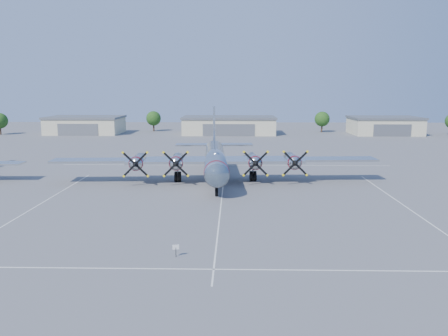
{
  "coord_description": "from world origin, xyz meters",
  "views": [
    {
      "loc": [
        1.51,
        -53.84,
        13.78
      ],
      "look_at": [
        0.2,
        4.46,
        3.2
      ],
      "focal_mm": 35.0,
      "sensor_mm": 36.0,
      "label": 1
    }
  ],
  "objects_px": {
    "tree_far_west": "(0,121)",
    "tree_east": "(322,119)",
    "info_placard": "(176,248)",
    "hangar_center": "(229,125)",
    "tree_west": "(154,118)",
    "main_bomber_b29": "(215,179)",
    "hangar_east": "(384,125)",
    "hangar_west": "(85,125)"
  },
  "relations": [
    {
      "from": "hangar_east",
      "to": "info_placard",
      "type": "xyz_separation_m",
      "value": [
        -51.27,
        -101.48,
        -1.97
      ]
    },
    {
      "from": "hangar_center",
      "to": "tree_far_west",
      "type": "distance_m",
      "value": 70.13
    },
    {
      "from": "hangar_center",
      "to": "info_placard",
      "type": "relative_size",
      "value": 26.97
    },
    {
      "from": "tree_far_west",
      "to": "hangar_center",
      "type": "bearing_deg",
      "value": 3.24
    },
    {
      "from": "info_placard",
      "to": "tree_far_west",
      "type": "bearing_deg",
      "value": 111.86
    },
    {
      "from": "hangar_east",
      "to": "hangar_west",
      "type": "bearing_deg",
      "value": -180.0
    },
    {
      "from": "hangar_center",
      "to": "hangar_east",
      "type": "bearing_deg",
      "value": 0.0
    },
    {
      "from": "hangar_west",
      "to": "tree_far_west",
      "type": "relative_size",
      "value": 3.4
    },
    {
      "from": "hangar_west",
      "to": "tree_east",
      "type": "height_order",
      "value": "tree_east"
    },
    {
      "from": "hangar_center",
      "to": "tree_east",
      "type": "bearing_deg",
      "value": 11.38
    },
    {
      "from": "tree_west",
      "to": "hangar_west",
      "type": "bearing_deg",
      "value": -158.11
    },
    {
      "from": "hangar_west",
      "to": "tree_east",
      "type": "distance_m",
      "value": 75.26
    },
    {
      "from": "hangar_east",
      "to": "info_placard",
      "type": "distance_m",
      "value": 113.71
    },
    {
      "from": "hangar_center",
      "to": "tree_east",
      "type": "height_order",
      "value": "tree_east"
    },
    {
      "from": "tree_far_west",
      "to": "hangar_west",
      "type": "bearing_deg",
      "value": 9.01
    },
    {
      "from": "hangar_center",
      "to": "tree_far_west",
      "type": "xyz_separation_m",
      "value": [
        -70.0,
        -3.96,
        1.51
      ]
    },
    {
      "from": "tree_far_west",
      "to": "tree_west",
      "type": "relative_size",
      "value": 1.0
    },
    {
      "from": "tree_west",
      "to": "main_bomber_b29",
      "type": "height_order",
      "value": "tree_west"
    },
    {
      "from": "info_placard",
      "to": "hangar_east",
      "type": "bearing_deg",
      "value": 50.67
    },
    {
      "from": "tree_far_west",
      "to": "info_placard",
      "type": "height_order",
      "value": "tree_far_west"
    },
    {
      "from": "tree_far_west",
      "to": "tree_east",
      "type": "bearing_deg",
      "value": 5.71
    },
    {
      "from": "hangar_east",
      "to": "tree_west",
      "type": "distance_m",
      "value": 73.46
    },
    {
      "from": "hangar_east",
      "to": "hangar_center",
      "type": "bearing_deg",
      "value": -180.0
    },
    {
      "from": "hangar_west",
      "to": "main_bomber_b29",
      "type": "xyz_separation_m",
      "value": [
        43.65,
        -69.1,
        -2.71
      ]
    },
    {
      "from": "hangar_center",
      "to": "tree_west",
      "type": "relative_size",
      "value": 4.31
    },
    {
      "from": "hangar_center",
      "to": "tree_east",
      "type": "relative_size",
      "value": 4.31
    },
    {
      "from": "hangar_west",
      "to": "info_placard",
      "type": "height_order",
      "value": "hangar_west"
    },
    {
      "from": "hangar_east",
      "to": "tree_west",
      "type": "xyz_separation_m",
      "value": [
        -73.0,
        8.04,
        1.51
      ]
    },
    {
      "from": "tree_far_west",
      "to": "main_bomber_b29",
      "type": "relative_size",
      "value": 0.14
    },
    {
      "from": "tree_west",
      "to": "tree_east",
      "type": "height_order",
      "value": "same"
    },
    {
      "from": "hangar_west",
      "to": "hangar_east",
      "type": "relative_size",
      "value": 1.1
    },
    {
      "from": "hangar_center",
      "to": "info_placard",
      "type": "bearing_deg",
      "value": -91.84
    },
    {
      "from": "hangar_center",
      "to": "tree_east",
      "type": "distance_m",
      "value": 30.64
    },
    {
      "from": "tree_far_west",
      "to": "main_bomber_b29",
      "type": "bearing_deg",
      "value": -43.49
    },
    {
      "from": "hangar_center",
      "to": "tree_far_west",
      "type": "relative_size",
      "value": 4.31
    },
    {
      "from": "tree_west",
      "to": "tree_east",
      "type": "xyz_separation_m",
      "value": [
        55.0,
        -2.0,
        0.0
      ]
    },
    {
      "from": "hangar_west",
      "to": "hangar_center",
      "type": "bearing_deg",
      "value": -0.0
    },
    {
      "from": "tree_west",
      "to": "info_placard",
      "type": "height_order",
      "value": "tree_west"
    },
    {
      "from": "hangar_west",
      "to": "info_placard",
      "type": "distance_m",
      "value": 109.74
    },
    {
      "from": "hangar_west",
      "to": "tree_west",
      "type": "relative_size",
      "value": 3.4
    },
    {
      "from": "hangar_center",
      "to": "hangar_west",
      "type": "bearing_deg",
      "value": 180.0
    },
    {
      "from": "hangar_center",
      "to": "hangar_east",
      "type": "xyz_separation_m",
      "value": [
        48.0,
        0.0,
        0.0
      ]
    }
  ]
}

